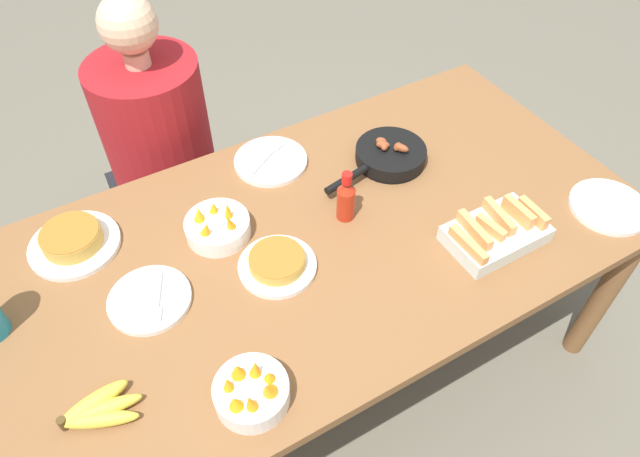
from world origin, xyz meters
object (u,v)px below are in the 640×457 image
fruit_bowl_mango (217,226)px  hot_sauce_bottle (346,198)px  banana_bunch (97,410)px  empty_plate_near_front (150,300)px  empty_plate_far_left (271,161)px  fruit_bowl_citrus (251,391)px  frittata_plate_center (277,263)px  empty_plate_far_right (609,207)px  frittata_plate_side (73,241)px  person_figure (168,173)px  melon_tray (496,232)px  skillet (389,155)px

fruit_bowl_mango → hot_sauce_bottle: 0.37m
banana_bunch → empty_plate_near_front: (0.20, 0.24, -0.01)m
empty_plate_far_left → fruit_bowl_citrus: size_ratio=1.37×
hot_sauce_bottle → frittata_plate_center: bearing=-164.2°
empty_plate_far_right → hot_sauce_bottle: (-0.69, 0.36, 0.06)m
frittata_plate_center → frittata_plate_side: bearing=142.5°
person_figure → melon_tray: bearing=-57.0°
skillet → person_figure: bearing=-56.2°
empty_plate_near_front → hot_sauce_bottle: size_ratio=1.27×
frittata_plate_side → fruit_bowl_mango: 0.40m
empty_plate_far_right → skillet: bearing=131.9°
melon_tray → skillet: (-0.07, 0.42, -0.01)m
empty_plate_near_front → frittata_plate_side: bearing=113.2°
fruit_bowl_citrus → hot_sauce_bottle: 0.61m
banana_bunch → melon_tray: (1.10, -0.04, 0.01)m
empty_plate_far_right → hot_sauce_bottle: hot_sauce_bottle is taller
melon_tray → frittata_plate_center: bearing=159.5°
skillet → frittata_plate_center: size_ratio=1.80×
frittata_plate_side → melon_tray: bearing=-28.7°
frittata_plate_center → empty_plate_far_left: size_ratio=0.91×
frittata_plate_side → hot_sauce_bottle: (0.71, -0.27, 0.05)m
fruit_bowl_citrus → hot_sauce_bottle: hot_sauce_bottle is taller
fruit_bowl_mango → frittata_plate_center: bearing=-65.4°
melon_tray → empty_plate_far_left: (-0.40, 0.60, -0.03)m
melon_tray → person_figure: 1.23m
banana_bunch → fruit_bowl_citrus: bearing=-23.9°
person_figure → frittata_plate_side: bearing=-130.4°
frittata_plate_center → empty_plate_near_front: frittata_plate_center is taller
fruit_bowl_citrus → empty_plate_near_front: bearing=107.0°
banana_bunch → melon_tray: melon_tray is taller
empty_plate_far_left → fruit_bowl_citrus: 0.80m
fruit_bowl_citrus → fruit_bowl_mango: bearing=75.3°
hot_sauce_bottle → fruit_bowl_mango: bearing=160.9°
hot_sauce_bottle → fruit_bowl_citrus: bearing=-141.6°
fruit_bowl_mango → fruit_bowl_citrus: 0.52m
fruit_bowl_citrus → person_figure: size_ratio=0.15×
skillet → empty_plate_near_front: 0.85m
banana_bunch → empty_plate_far_left: size_ratio=0.80×
melon_tray → person_figure: person_figure is taller
empty_plate_far_left → hot_sauce_bottle: hot_sauce_bottle is taller
empty_plate_far_right → fruit_bowl_mango: (-1.04, 0.48, 0.02)m
person_figure → fruit_bowl_citrus: bearing=-97.4°
frittata_plate_side → empty_plate_far_left: frittata_plate_side is taller
frittata_plate_side → person_figure: size_ratio=0.21×
banana_bunch → fruit_bowl_mango: 0.57m
melon_tray → fruit_bowl_mango: bearing=148.4°
banana_bunch → empty_plate_far_right: size_ratio=0.82×
melon_tray → skillet: 0.43m
empty_plate_far_left → person_figure: 0.54m
frittata_plate_side → empty_plate_near_front: size_ratio=1.17×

